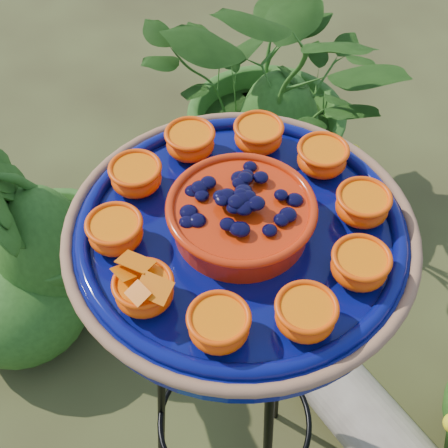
{
  "coord_description": "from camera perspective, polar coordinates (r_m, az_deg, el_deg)",
  "views": [
    {
      "loc": [
        0.61,
        -0.41,
        1.75
      ],
      "look_at": [
        0.12,
        -0.09,
        1.07
      ],
      "focal_mm": 50.0,
      "sensor_mm": 36.0,
      "label": 1
    }
  ],
  "objects": [
    {
      "name": "ground_plane",
      "position": [
        1.9,
        0.36,
        -17.58
      ],
      "size": [
        20.0,
        20.0,
        0.0
      ],
      "primitive_type": "plane",
      "color": "#302915",
      "rests_on": "ground"
    },
    {
      "name": "tripod_stand",
      "position": [
        1.29,
        1.13,
        -13.04
      ],
      "size": [
        0.46,
        0.46,
        1.0
      ],
      "rotation": [
        0.0,
        0.0,
        0.33
      ],
      "color": "black",
      "rests_on": "ground"
    },
    {
      "name": "feeder_dish",
      "position": [
        0.92,
        1.54,
        -0.54
      ],
      "size": [
        0.64,
        0.64,
        0.12
      ],
      "rotation": [
        0.0,
        0.0,
        0.33
      ],
      "color": "#070D59",
      "rests_on": "tripod_stand"
    },
    {
      "name": "driftwood_log",
      "position": [
        1.85,
        11.55,
        -15.7
      ],
      "size": [
        0.57,
        0.2,
        0.19
      ],
      "primitive_type": "cylinder",
      "rotation": [
        0.0,
        1.57,
        0.02
      ],
      "color": "tan",
      "rests_on": "ground"
    },
    {
      "name": "shrub_back_left",
      "position": [
        2.11,
        5.23,
        11.71
      ],
      "size": [
        1.07,
        1.03,
        0.92
      ],
      "primitive_type": "imported",
      "rotation": [
        0.0,
        0.0,
        0.53
      ],
      "color": "#224A13",
      "rests_on": "ground"
    },
    {
      "name": "shrub_front_left",
      "position": [
        1.83,
        -16.65,
        -0.54
      ],
      "size": [
        0.53,
        0.56,
        0.81
      ],
      "primitive_type": "imported",
      "rotation": [
        0.0,
        0.0,
        5.22
      ],
      "color": "#224A13",
      "rests_on": "ground"
    }
  ]
}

